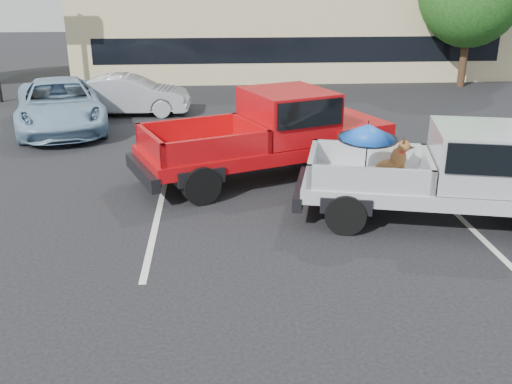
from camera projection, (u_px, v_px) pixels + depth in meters
ground at (327, 263)px, 9.50m from camera, size 90.00×90.00×0.00m
stripe_left at (157, 220)px, 11.16m from camera, size 0.12×5.00×0.01m
stripe_right at (454, 212)px, 11.58m from camera, size 0.12×5.00×0.01m
motel_building at (289, 5)px, 28.11m from camera, size 20.40×8.40×6.30m
silver_pickup at (463, 170)px, 10.77m from camera, size 5.99×3.22×2.06m
red_pickup at (281, 130)px, 13.44m from camera, size 6.48×4.22×2.02m
silver_sedan at (129, 95)px, 19.66m from camera, size 4.14×1.57×1.35m
blue_suv at (60, 105)px, 17.71m from camera, size 3.88×5.96×1.53m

